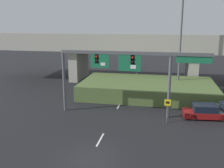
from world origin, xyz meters
TOP-DOWN VIEW (x-y plane):
  - ground_plane at (0.00, 0.00)m, footprint 160.00×160.00m
  - lane_markings at (0.00, 11.65)m, footprint 0.14×38.31m
  - signal_gantry at (1.20, 8.85)m, footprint 14.72×0.44m
  - speed_limit_sign at (5.27, 7.46)m, footprint 0.60×0.11m
  - highway_light_pole_near at (6.67, 17.87)m, footprint 0.70×0.36m
  - overpass_bridge at (0.00, 24.34)m, footprint 41.87×7.92m
  - grass_embankment at (2.83, 16.28)m, footprint 16.51×8.94m
  - parked_sedan_near_right at (9.01, 9.38)m, footprint 4.57×2.24m

SIDE VIEW (x-z plane):
  - ground_plane at x=0.00m, z-range 0.00..0.00m
  - lane_markings at x=0.00m, z-range 0.00..0.01m
  - parked_sedan_near_right at x=9.01m, z-range -0.05..1.35m
  - grass_embankment at x=2.83m, z-range 0.00..1.84m
  - speed_limit_sign at x=5.27m, z-range 0.36..2.69m
  - signal_gantry at x=1.20m, z-range 1.96..8.42m
  - overpass_bridge at x=0.00m, z-range 1.59..9.11m
  - highway_light_pole_near at x=6.67m, z-range 0.38..14.03m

